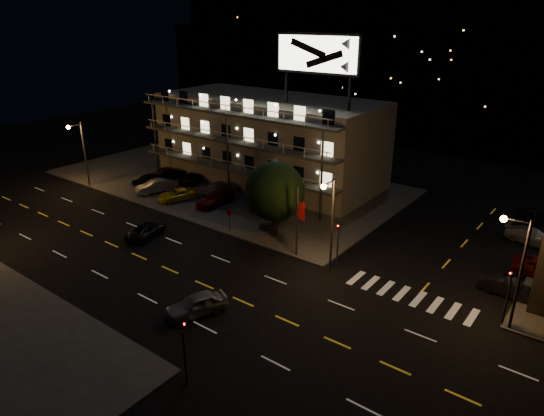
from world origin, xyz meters
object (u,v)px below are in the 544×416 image
Objects in this scene: road_car_east at (197,304)px; road_car_west at (146,230)px; lot_car_4 at (270,218)px; lot_car_7 at (222,187)px; side_car_0 at (508,287)px; tree at (274,193)px; lot_car_2 at (177,195)px.

road_car_west is (-13.16, 6.25, -0.13)m from road_car_east.
lot_car_4 is 10.80m from lot_car_7.
side_car_0 is (22.25, 0.44, -0.11)m from lot_car_4.
lot_car_7 is at bearing -95.19° from road_car_west.
tree is 1.75× the size of side_car_0.
side_car_0 is at bearing -176.99° from road_car_west.
tree reaches higher than lot_car_7.
lot_car_7 reaches higher than road_car_west.
road_car_west is at bearing 111.65° from side_car_0.
lot_car_7 is 32.51m from side_car_0.
lot_car_7 reaches higher than side_car_0.
road_car_east is (17.86, -14.56, -0.03)m from lot_car_2.
lot_car_4 is at bearing 94.96° from side_car_0.
lot_car_7 is 24.73m from road_car_east.
lot_car_4 is 0.84× the size of road_car_west.
tree is 4.57m from lot_car_4.
lot_car_2 is at bearing 72.72° from lot_car_7.
lot_car_4 is 12.13m from road_car_west.
side_car_0 is 23.26m from road_car_east.
side_car_0 is at bearing 65.60° from road_car_east.
lot_car_2 reaches higher than side_car_0.
lot_car_4 is at bearing 168.96° from lot_car_7.
lot_car_7 is (-12.02, 5.77, -3.61)m from tree.
tree is 20.79m from side_car_0.
tree is at bearing 18.30° from lot_car_2.
tree is 12.83m from road_car_west.
side_car_0 reaches higher than road_car_west.
lot_car_2 is 12.58m from lot_car_4.
side_car_0 is at bearing -20.71° from lot_car_4.
side_car_0 is 31.62m from road_car_west.
lot_car_2 is 34.83m from side_car_0.
side_car_0 is (34.80, 1.37, -0.10)m from lot_car_2.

